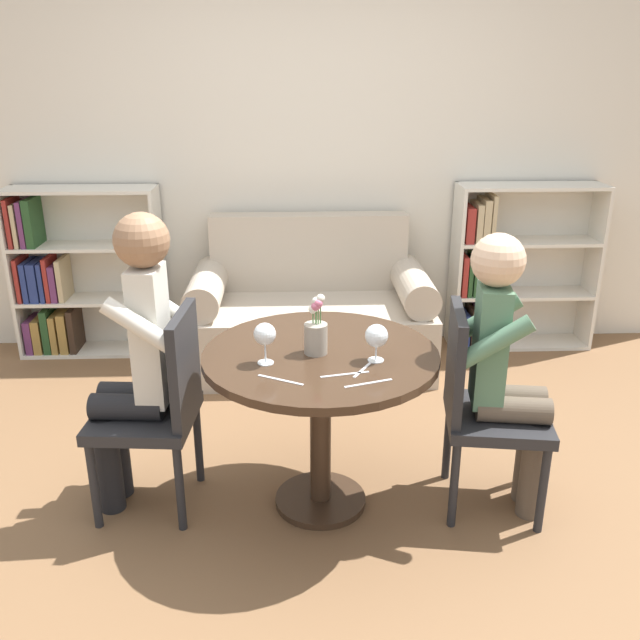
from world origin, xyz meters
The scene contains 17 objects.
ground_plane centered at (0.00, 0.00, 0.00)m, with size 16.00×16.00×0.00m, color brown.
back_wall centered at (0.00, 1.96, 1.35)m, with size 5.20×0.05×2.70m.
round_table centered at (0.00, 0.00, 0.59)m, with size 0.97×0.97×0.73m.
couch centered at (0.00, 1.53, 0.31)m, with size 1.51×0.80×0.92m.
bookshelf_left centered at (-1.56, 1.80, 0.51)m, with size 0.95×0.28×1.11m.
bookshelf_right centered at (1.33, 1.80, 0.54)m, with size 0.95×0.28×1.11m.
chair_left centered at (-0.67, 0.03, 0.49)m, with size 0.45×0.45×0.90m.
chair_right centered at (0.67, -0.02, 0.49)m, with size 0.48×0.48×0.90m.
person_left centered at (-0.76, 0.04, 0.71)m, with size 0.44×0.36×1.30m.
person_right centered at (0.76, -0.04, 0.66)m, with size 0.45×0.38×1.22m.
wine_glass_left centered at (-0.22, -0.10, 0.85)m, with size 0.09×0.09×0.17m.
wine_glass_right centered at (0.21, -0.09, 0.83)m, with size 0.09×0.09×0.15m.
flower_vase centered at (-0.02, -0.01, 0.82)m, with size 0.09×0.09×0.25m.
knife_left_setting centered at (0.16, -0.17, 0.73)m, with size 0.11×0.17×0.00m.
fork_left_setting centered at (-0.16, -0.26, 0.73)m, with size 0.17×0.10×0.00m.
knife_right_setting centered at (0.16, -0.30, 0.73)m, with size 0.18×0.07×0.00m.
fork_right_setting centered at (0.08, -0.22, 0.73)m, with size 0.19×0.05×0.00m.
Camera 1 is at (-0.11, -2.53, 1.82)m, focal length 38.00 mm.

